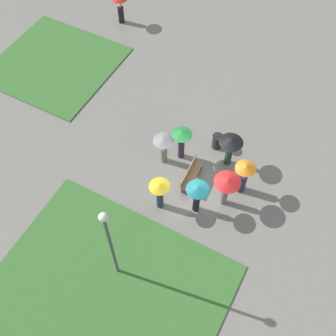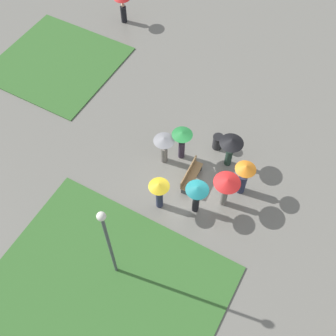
% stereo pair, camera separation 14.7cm
% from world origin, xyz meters
% --- Properties ---
extents(ground_plane, '(90.00, 90.00, 0.00)m').
position_xyz_m(ground_plane, '(0.00, 0.00, 0.00)').
color(ground_plane, slate).
extents(lawn_patch_near, '(8.82, 9.03, 0.06)m').
position_xyz_m(lawn_patch_near, '(-7.02, 0.98, 0.03)').
color(lawn_patch_near, '#386B2D').
rests_on(lawn_patch_near, ground_plane).
extents(lawn_patch_far, '(6.33, 6.50, 0.06)m').
position_xyz_m(lawn_patch_far, '(3.45, 10.66, 0.03)').
color(lawn_patch_far, '#386B2D').
rests_on(lawn_patch_far, ground_plane).
extents(park_bench, '(1.71, 0.52, 0.90)m').
position_xyz_m(park_bench, '(0.06, 0.40, 0.47)').
color(park_bench, brown).
rests_on(park_bench, ground_plane).
extents(lamp_post, '(0.32, 0.32, 4.91)m').
position_xyz_m(lamp_post, '(-5.24, 1.05, 3.11)').
color(lamp_post, '#474C51').
rests_on(lamp_post, ground_plane).
extents(trash_bin, '(0.52, 0.52, 0.80)m').
position_xyz_m(trash_bin, '(2.43, 0.15, 0.40)').
color(trash_bin, '#232326').
rests_on(trash_bin, ground_plane).
extents(crowd_person_orange, '(0.92, 0.92, 1.98)m').
position_xyz_m(crowd_person_orange, '(0.70, -1.83, 1.26)').
color(crowd_person_orange, '#282D47').
rests_on(crowd_person_orange, ground_plane).
extents(crowd_person_grey, '(0.97, 0.97, 1.74)m').
position_xyz_m(crowd_person_grey, '(0.48, 2.02, 1.24)').
color(crowd_person_grey, slate).
rests_on(crowd_person_grey, ground_plane).
extents(crowd_person_yellow, '(0.91, 0.91, 1.81)m').
position_xyz_m(crowd_person_yellow, '(-1.76, 1.00, 1.25)').
color(crowd_person_yellow, '#282D47').
rests_on(crowd_person_yellow, ground_plane).
extents(crowd_person_red, '(1.16, 1.16, 1.93)m').
position_xyz_m(crowd_person_red, '(-0.28, -1.42, 1.50)').
color(crowd_person_red, slate).
rests_on(crowd_person_red, ground_plane).
extents(crowd_person_teal, '(1.00, 1.00, 1.91)m').
position_xyz_m(crowd_person_teal, '(-1.18, -0.48, 1.39)').
color(crowd_person_teal, black).
rests_on(crowd_person_teal, ground_plane).
extents(crowd_person_black, '(1.10, 1.10, 1.86)m').
position_xyz_m(crowd_person_black, '(1.79, -0.71, 1.41)').
color(crowd_person_black, '#1E3328').
rests_on(crowd_person_black, ground_plane).
extents(crowd_person_green, '(0.96, 0.96, 1.86)m').
position_xyz_m(crowd_person_green, '(1.09, 1.42, 1.33)').
color(crowd_person_green, '#2D2333').
rests_on(crowd_person_green, ground_plane).
extents(lone_walker_far_path, '(0.99, 0.99, 1.87)m').
position_xyz_m(lone_walker_far_path, '(8.45, 9.32, 1.30)').
color(lone_walker_far_path, black).
rests_on(lone_walker_far_path, ground_plane).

